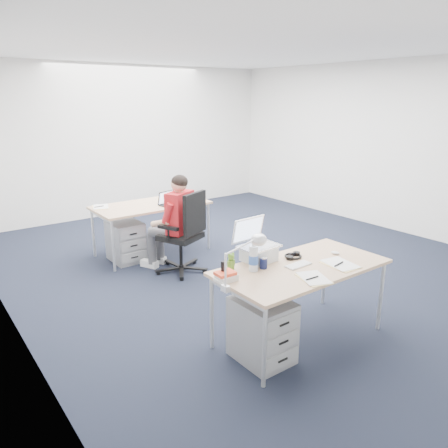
% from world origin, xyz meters
% --- Properties ---
extents(floor, '(7.00, 7.00, 0.00)m').
position_xyz_m(floor, '(0.00, 0.00, 0.00)').
color(floor, black).
rests_on(floor, ground).
extents(room, '(6.02, 7.02, 2.80)m').
position_xyz_m(room, '(0.00, 0.00, 1.71)').
color(room, silver).
rests_on(room, ground).
extents(desk_near, '(1.60, 0.80, 0.73)m').
position_xyz_m(desk_near, '(-0.90, -1.88, 0.68)').
color(desk_near, tan).
rests_on(desk_near, ground).
extents(desk_far, '(1.60, 0.80, 0.73)m').
position_xyz_m(desk_far, '(-0.87, 1.07, 0.68)').
color(desk_far, tan).
rests_on(desk_far, ground).
extents(office_chair, '(0.89, 0.89, 1.07)m').
position_xyz_m(office_chair, '(-0.90, 0.18, 0.30)').
color(office_chair, black).
rests_on(office_chair, ground).
extents(seated_person, '(0.59, 0.75, 1.26)m').
position_xyz_m(seated_person, '(-0.97, 0.34, 0.64)').
color(seated_person, red).
rests_on(seated_person, ground).
extents(drawer_pedestal_near, '(0.40, 0.50, 0.55)m').
position_xyz_m(drawer_pedestal_near, '(-1.40, -1.93, 0.28)').
color(drawer_pedestal_near, gray).
rests_on(drawer_pedestal_near, ground).
extents(drawer_pedestal_far, '(0.40, 0.50, 0.55)m').
position_xyz_m(drawer_pedestal_far, '(-1.32, 1.01, 0.28)').
color(drawer_pedestal_far, gray).
rests_on(drawer_pedestal_far, ground).
extents(silver_laptop, '(0.38, 0.31, 0.39)m').
position_xyz_m(silver_laptop, '(-1.13, -1.55, 0.92)').
color(silver_laptop, silver).
rests_on(silver_laptop, desk_near).
extents(wireless_keyboard, '(0.26, 0.11, 0.01)m').
position_xyz_m(wireless_keyboard, '(-0.92, -1.86, 0.74)').
color(wireless_keyboard, white).
rests_on(wireless_keyboard, desk_near).
extents(computer_mouse, '(0.08, 0.10, 0.03)m').
position_xyz_m(computer_mouse, '(-0.42, -1.86, 0.74)').
color(computer_mouse, white).
rests_on(computer_mouse, desk_near).
extents(headphones, '(0.26, 0.23, 0.03)m').
position_xyz_m(headphones, '(-0.80, -1.68, 0.75)').
color(headphones, black).
rests_on(headphones, desk_near).
extents(can_koozie, '(0.09, 0.09, 0.11)m').
position_xyz_m(can_koozie, '(-1.22, -1.72, 0.78)').
color(can_koozie, '#161C44').
rests_on(can_koozie, desk_near).
extents(water_bottle, '(0.09, 0.09, 0.26)m').
position_xyz_m(water_bottle, '(-1.32, -1.71, 0.86)').
color(water_bottle, silver).
rests_on(water_bottle, desk_near).
extents(bear_figurine, '(0.09, 0.06, 0.16)m').
position_xyz_m(bear_figurine, '(-1.47, -1.58, 0.81)').
color(bear_figurine, '#3E771F').
rests_on(bear_figurine, desk_near).
extents(book_stack, '(0.18, 0.14, 0.08)m').
position_xyz_m(book_stack, '(-1.65, -1.74, 0.77)').
color(book_stack, silver).
rests_on(book_stack, desk_near).
extents(cordless_phone, '(0.05, 0.04, 0.16)m').
position_xyz_m(cordless_phone, '(-1.65, -1.71, 0.81)').
color(cordless_phone, black).
rests_on(cordless_phone, desk_near).
extents(papers_left, '(0.29, 0.34, 0.01)m').
position_xyz_m(papers_left, '(-1.04, -2.15, 0.73)').
color(papers_left, '#FFE293').
rests_on(papers_left, desk_near).
extents(papers_right, '(0.26, 0.34, 0.01)m').
position_xyz_m(papers_right, '(-0.61, -2.08, 0.74)').
color(papers_right, '#FFE293').
rests_on(papers_right, desk_near).
extents(sunglasses, '(0.12, 0.07, 0.03)m').
position_xyz_m(sunglasses, '(-0.79, -1.67, 0.74)').
color(sunglasses, black).
rests_on(sunglasses, desk_near).
extents(desk_lamp, '(0.38, 0.16, 0.43)m').
position_xyz_m(desk_lamp, '(-1.65, -1.90, 0.95)').
color(desk_lamp, silver).
rests_on(desk_lamp, desk_near).
extents(dark_laptop, '(0.34, 0.34, 0.21)m').
position_xyz_m(dark_laptop, '(-0.68, 0.84, 0.83)').
color(dark_laptop, black).
rests_on(dark_laptop, desk_far).
extents(far_cup, '(0.09, 0.09, 0.10)m').
position_xyz_m(far_cup, '(-0.55, 1.19, 0.78)').
color(far_cup, white).
rests_on(far_cup, desk_far).
extents(far_papers, '(0.28, 0.33, 0.01)m').
position_xyz_m(far_papers, '(-1.53, 1.31, 0.73)').
color(far_papers, white).
rests_on(far_papers, desk_far).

